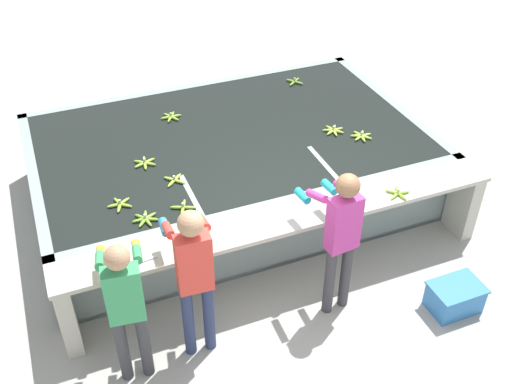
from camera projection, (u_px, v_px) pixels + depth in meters
The scene contains 19 objects.
ground_plane at pixel (293, 294), 6.57m from camera, with size 80.00×80.00×0.00m, color #A3A099.
wash_tank at pixel (230, 166), 7.77m from camera, with size 4.86×3.08×0.91m.
work_ledge at pixel (287, 236), 6.34m from camera, with size 4.86×0.45×0.91m.
worker_0 at pixel (125, 301), 5.18m from camera, with size 0.47×0.73×1.63m.
worker_1 at pixel (194, 270), 5.38m from camera, with size 0.44×0.73×1.74m.
worker_2 at pixel (341, 231), 5.83m from camera, with size 0.45×0.73×1.72m.
banana_bunch_floating_0 at pixel (145, 219), 6.15m from camera, with size 0.28×0.28×0.08m.
banana_bunch_floating_1 at pixel (171, 117), 7.84m from camera, with size 0.28×0.26×0.08m.
banana_bunch_floating_2 at pixel (145, 163), 6.97m from camera, with size 0.27×0.28×0.08m.
banana_bunch_floating_3 at pixel (295, 82), 8.66m from camera, with size 0.24×0.24×0.08m.
banana_bunch_floating_4 at pixel (120, 204), 6.34m from camera, with size 0.27×0.28×0.08m.
banana_bunch_floating_5 at pixel (183, 207), 6.30m from camera, with size 0.27×0.27×0.08m.
banana_bunch_floating_6 at pixel (174, 180), 6.69m from camera, with size 0.23×0.23×0.08m.
banana_bunch_floating_7 at pixel (361, 136), 7.45m from camera, with size 0.27×0.28×0.08m.
banana_bunch_floating_8 at pixel (333, 130), 7.56m from camera, with size 0.28×0.28×0.08m.
banana_bunch_ledge_0 at pixel (351, 202), 6.36m from camera, with size 0.28×0.28×0.08m.
banana_bunch_ledge_1 at pixel (398, 193), 6.49m from camera, with size 0.27×0.27×0.08m.
knife_0 at pixel (134, 264), 5.62m from camera, with size 0.35×0.07×0.02m.
crate at pixel (455, 297), 6.31m from camera, with size 0.55×0.39×0.32m.
Camera 1 is at (-2.11, -4.10, 4.83)m, focal length 42.00 mm.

